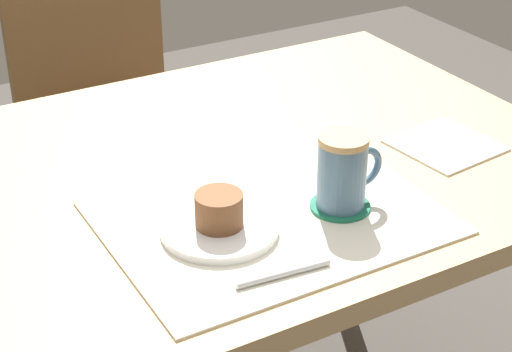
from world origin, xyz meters
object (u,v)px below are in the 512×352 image
Objects in this scene: dining_table at (214,208)px; pastry_plate at (220,228)px; coffee_mug at (344,171)px; wooden_chair at (109,116)px; pastry at (219,210)px.

pastry_plate reaches higher than dining_table.
pastry_plate is at bearing 171.22° from coffee_mug.
coffee_mug reaches higher than pastry_plate.
pastry_plate is (-0.08, -0.18, 0.09)m from dining_table.
pastry_plate is at bearing -114.59° from dining_table.
coffee_mug is (0.10, -0.21, 0.14)m from dining_table.
pastry is at bearing 80.72° from wooden_chair.
pastry is at bearing 171.22° from coffee_mug.
pastry reaches higher than pastry_plate.
coffee_mug reaches higher than pastry.
wooden_chair is at bearing 79.42° from pastry_plate.
dining_table is at bearing 84.38° from wooden_chair.
dining_table is 17.54× the size of pastry.
coffee_mug reaches higher than dining_table.
pastry_plate is (-0.17, -0.92, 0.24)m from wooden_chair.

